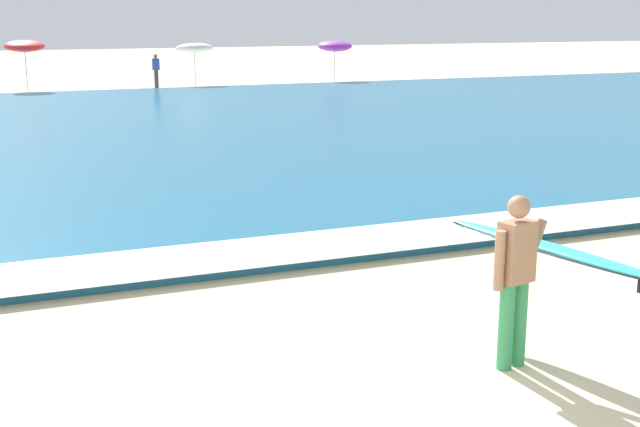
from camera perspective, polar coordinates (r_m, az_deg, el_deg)
ground_plane at (r=7.67m, az=1.69°, el=-13.00°), size 160.00×160.00×0.00m
sea at (r=24.70m, az=-15.81°, el=5.05°), size 120.00×28.00×0.14m
surf_foam at (r=11.73m, az=-7.65°, el=-2.93°), size 120.00×1.48×0.01m
surfer_with_board at (r=8.55m, az=14.12°, el=-3.20°), size 1.21×2.77×1.73m
beach_umbrella_1 at (r=39.61m, az=-19.26°, el=10.58°), size 1.72×1.75×2.34m
beach_umbrella_2 at (r=41.41m, az=-8.45°, el=10.93°), size 1.79×1.82×2.12m
beach_umbrella_3 at (r=43.18m, az=1.00°, el=11.19°), size 1.72×1.73×2.11m
beachgoer_near_row_left at (r=40.69m, az=-10.97°, el=9.46°), size 0.32×0.20×1.58m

